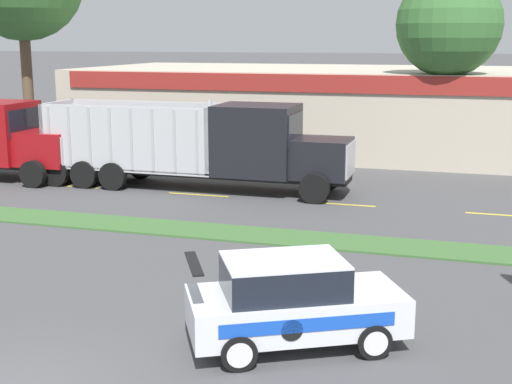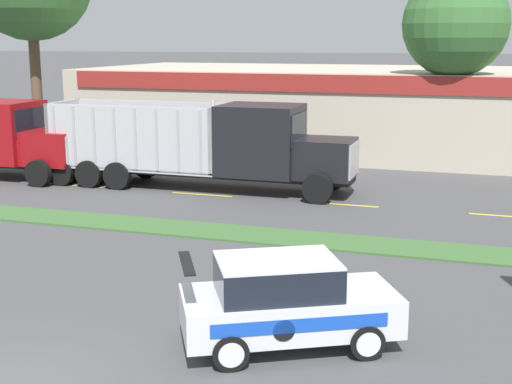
# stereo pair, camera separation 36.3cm
# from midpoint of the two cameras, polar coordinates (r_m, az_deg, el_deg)

# --- Properties ---
(grass_verge) EXTENTS (120.00, 1.68, 0.06)m
(grass_verge) POSITION_cam_midpoint_polar(r_m,az_deg,el_deg) (21.35, -1.96, -3.25)
(grass_verge) COLOR #3D6633
(grass_verge) RESTS_ON ground_plane
(centre_line_3) EXTENTS (2.40, 0.14, 0.01)m
(centre_line_3) POSITION_cam_midpoint_polar(r_m,az_deg,el_deg) (29.12, -13.86, 0.51)
(centre_line_3) COLOR yellow
(centre_line_3) RESTS_ON ground_plane
(centre_line_4) EXTENTS (2.40, 0.14, 0.01)m
(centre_line_4) POSITION_cam_midpoint_polar(r_m,az_deg,el_deg) (26.70, -3.95, -0.20)
(centre_line_4) COLOR yellow
(centre_line_4) RESTS_ON ground_plane
(centre_line_5) EXTENTS (2.40, 0.14, 0.01)m
(centre_line_5) POSITION_cam_midpoint_polar(r_m,az_deg,el_deg) (25.23, 7.51, -1.00)
(centre_line_5) COLOR yellow
(centre_line_5) RESTS_ON ground_plane
(centre_line_6) EXTENTS (2.40, 0.14, 0.01)m
(centre_line_6) POSITION_cam_midpoint_polar(r_m,az_deg,el_deg) (24.86, 19.83, -1.83)
(centre_line_6) COLOR yellow
(centre_line_6) RESTS_ON ground_plane
(dump_truck_mid) EXTENTS (12.10, 2.75, 3.53)m
(dump_truck_mid) POSITION_cam_midpoint_polar(r_m,az_deg,el_deg) (27.16, -1.85, 3.59)
(dump_truck_mid) COLOR black
(dump_truck_mid) RESTS_ON ground_plane
(rally_car) EXTENTS (4.37, 3.46, 1.75)m
(rally_car) POSITION_cam_midpoint_polar(r_m,az_deg,el_deg) (13.50, 3.17, -8.75)
(rally_car) COLOR silver
(rally_car) RESTS_ON ground_plane
(store_building_backdrop) EXTENTS (35.56, 12.10, 4.20)m
(store_building_backdrop) POSITION_cam_midpoint_polar(r_m,az_deg,el_deg) (37.86, 14.10, 6.32)
(store_building_backdrop) COLOR #BCB29E
(store_building_backdrop) RESTS_ON ground_plane
(tree_behind_centre) EXTENTS (4.55, 4.55, 9.75)m
(tree_behind_centre) POSITION_cam_midpoint_polar(r_m,az_deg,el_deg) (32.56, 16.02, 13.52)
(tree_behind_centre) COLOR brown
(tree_behind_centre) RESTS_ON ground_plane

